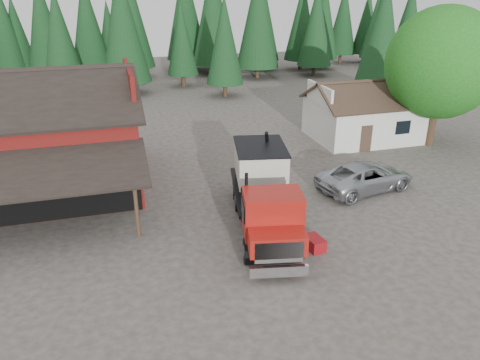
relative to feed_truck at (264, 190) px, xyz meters
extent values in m
plane|color=#433D35|center=(-0.65, -1.30, -2.07)|extent=(120.00, 120.00, 0.00)
cube|color=maroon|center=(-11.65, 8.70, 0.43)|extent=(12.00, 10.00, 5.00)
cube|color=black|center=(-11.65, 6.20, 3.93)|extent=(12.80, 5.53, 2.35)
cube|color=black|center=(-11.65, 11.20, 3.93)|extent=(12.80, 5.53, 2.35)
cube|color=maroon|center=(-5.65, 8.70, 3.93)|extent=(0.25, 7.00, 2.00)
cube|color=black|center=(-11.65, 2.10, 1.33)|extent=(12.40, 3.53, 1.44)
cylinder|color=#382619|center=(-6.25, 0.80, -0.67)|extent=(0.20, 0.20, 2.80)
cube|color=black|center=(-11.65, 3.65, -0.07)|extent=(11.70, 0.08, 3.90)
cube|color=silver|center=(12.35, 11.70, -0.57)|extent=(8.00, 6.00, 3.00)
cube|color=#38281E|center=(12.35, 10.20, 1.68)|extent=(8.60, 3.42, 1.80)
cube|color=#38281E|center=(12.35, 13.20, 1.68)|extent=(8.60, 3.42, 1.80)
cube|color=silver|center=(8.35, 11.70, 1.68)|extent=(0.20, 4.20, 1.50)
cube|color=silver|center=(16.35, 11.70, 1.68)|extent=(0.20, 4.20, 1.50)
cube|color=#38281E|center=(10.85, 8.68, -1.07)|extent=(0.90, 0.06, 2.00)
cube|color=black|center=(13.85, 8.68, -0.47)|extent=(1.20, 0.06, 1.00)
cylinder|color=#382619|center=(16.35, 8.70, -0.47)|extent=(0.60, 0.60, 3.20)
sphere|color=#196216|center=(16.35, 8.70, 4.13)|extent=(8.00, 8.00, 8.00)
sphere|color=#196216|center=(15.15, 9.50, 2.93)|extent=(4.40, 4.40, 4.40)
sphere|color=#196216|center=(17.35, 7.90, 3.23)|extent=(4.80, 4.80, 4.80)
cylinder|color=#382619|center=(5.35, 28.70, -1.27)|extent=(0.44, 0.44, 1.60)
cone|color=#11331C|center=(5.35, 28.70, 3.83)|extent=(3.96, 3.96, 9.00)
cylinder|color=#382619|center=(21.35, 24.70, -1.27)|extent=(0.44, 0.44, 1.60)
cone|color=#11331C|center=(21.35, 24.70, 4.83)|extent=(4.84, 4.84, 11.00)
cylinder|color=#382619|center=(-4.65, 32.70, -1.27)|extent=(0.44, 0.44, 1.60)
cone|color=#11331C|center=(-4.65, 32.70, 5.33)|extent=(5.28, 5.28, 12.00)
cylinder|color=black|center=(-1.74, -2.96, -1.48)|extent=(0.60, 1.23, 1.18)
cylinder|color=black|center=(0.46, -3.40, -1.48)|extent=(0.60, 1.23, 1.18)
cylinder|color=black|center=(-0.74, 2.08, -1.48)|extent=(0.60, 1.23, 1.18)
cylinder|color=black|center=(1.47, 1.65, -1.48)|extent=(0.60, 1.23, 1.18)
cylinder|color=black|center=(-0.45, 3.56, -1.48)|extent=(0.60, 1.23, 1.18)
cylinder|color=black|center=(1.76, 3.12, -1.48)|extent=(0.60, 1.23, 1.18)
cube|color=black|center=(0.03, 0.18, -1.05)|extent=(2.95, 9.28, 0.43)
cube|color=silver|center=(-0.96, -4.81, -1.48)|extent=(2.46, 0.67, 0.48)
cube|color=silver|center=(-0.94, -4.71, -0.62)|extent=(2.02, 0.50, 0.97)
cube|color=maroon|center=(-0.82, -4.08, -0.46)|extent=(2.64, 1.84, 0.91)
cube|color=maroon|center=(-0.55, -2.71, 0.13)|extent=(2.88, 2.29, 1.98)
cube|color=black|center=(-0.71, -3.55, 0.45)|extent=(2.23, 0.52, 0.97)
cylinder|color=black|center=(-1.41, -1.56, 0.72)|extent=(0.18, 0.18, 1.93)
cube|color=black|center=(-0.34, -1.66, 0.08)|extent=(2.60, 0.64, 1.72)
cube|color=black|center=(0.32, 1.66, -0.76)|extent=(3.89, 6.63, 0.17)
cube|color=beige|center=(0.32, 1.66, 0.83)|extent=(3.11, 3.95, 1.72)
cone|color=beige|center=(0.32, 1.66, -0.25)|extent=(2.77, 2.77, 0.75)
cube|color=black|center=(0.32, 1.66, 1.71)|extent=(3.23, 4.08, 0.09)
cylinder|color=black|center=(1.24, 3.00, 0.72)|extent=(1.22, 2.21, 3.27)
cube|color=maroon|center=(0.19, 4.31, -0.46)|extent=(0.80, 0.97, 0.48)
cylinder|color=silver|center=(0.80, -2.27, -1.16)|extent=(0.80, 1.17, 0.60)
imported|color=#ABADB3|center=(7.35, 2.68, -1.22)|extent=(6.53, 3.98, 1.69)
cube|color=maroon|center=(1.60, -2.72, -1.77)|extent=(0.84, 1.18, 0.60)
camera|label=1|loc=(-7.04, -20.03, 9.69)|focal=35.00mm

